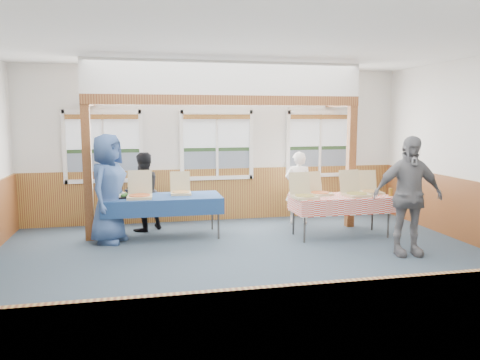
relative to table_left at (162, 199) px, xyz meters
name	(u,v)px	position (x,y,z in m)	size (l,w,h in m)	color
floor	(257,271)	(1.21, -2.24, -0.71)	(8.00, 8.00, 0.00)	#2C3A48
ceiling	(258,40)	(1.21, -2.24, 2.49)	(8.00, 8.00, 0.00)	white
wall_back	(217,145)	(1.21, 1.26, 0.89)	(8.00, 8.00, 0.00)	silver
wall_front	(389,206)	(1.21, -5.74, 0.89)	(8.00, 8.00, 0.00)	silver
wainscot_back	(217,194)	(1.21, 1.23, -0.16)	(7.98, 0.05, 1.10)	brown
wainscot_front	(380,354)	(1.21, -5.72, -0.16)	(7.98, 0.05, 1.10)	brown
window_left	(103,143)	(-1.09, 1.22, 0.97)	(1.56, 0.10, 1.46)	white
window_mid	(217,141)	(1.21, 1.22, 0.97)	(1.56, 0.10, 1.46)	white
window_right	(320,140)	(3.51, 1.22, 0.97)	(1.56, 0.10, 1.46)	white
post_left	(88,173)	(-1.29, 0.06, 0.49)	(0.15, 0.15, 2.40)	#5A2A14
post_right	(351,167)	(3.71, 0.06, 0.49)	(0.15, 0.15, 2.40)	#5A2A14
cross_beam	(227,100)	(1.21, 0.06, 1.78)	(5.15, 0.18, 0.18)	#5A2A14
table_left	(162,199)	(0.00, 0.00, 0.00)	(2.32, 1.82, 0.76)	#353535
table_right	(341,199)	(3.20, -0.64, -0.01)	(1.92, 1.23, 0.76)	#353535
pizza_box_a	(140,194)	(-0.40, -0.11, 0.12)	(0.45, 0.54, 0.47)	#C7B184
pizza_box_b	(181,191)	(0.35, 0.16, 0.11)	(0.38, 0.46, 0.40)	#C7B184
pizza_box_c	(304,194)	(2.45, -0.74, 0.12)	(0.43, 0.51, 0.44)	#C7B184
pizza_box_d	(319,191)	(2.84, -0.45, 0.11)	(0.48, 0.54, 0.41)	#C7B184
pizza_box_e	(355,192)	(3.45, -0.72, 0.12)	(0.47, 0.55, 0.45)	#C7B184
pizza_box_f	(370,190)	(3.86, -0.50, 0.11)	(0.42, 0.49, 0.41)	#C7B184
veggie_tray	(120,196)	(-0.75, 0.00, 0.08)	(0.37, 0.37, 0.09)	black
drink_glass	(391,192)	(4.05, -0.89, 0.13)	(0.07, 0.07, 0.15)	#8E5E17
woman_white	(298,188)	(2.78, 0.50, 0.04)	(0.54, 0.36, 1.49)	white
woman_black	(143,192)	(-0.34, 0.59, 0.05)	(0.74, 0.57, 1.52)	black
man_blue	(108,189)	(-0.93, -0.18, 0.24)	(0.93, 0.61, 1.90)	#334D7F
person_grey	(408,196)	(3.74, -1.95, 0.24)	(1.11, 0.46, 1.90)	slate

